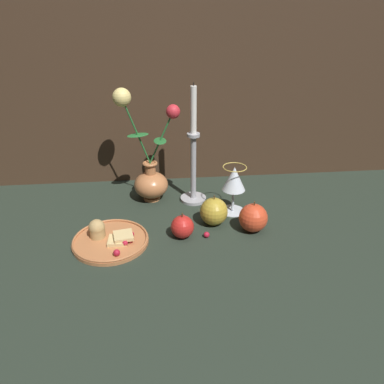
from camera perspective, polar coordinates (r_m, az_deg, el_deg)
The scene contains 11 objects.
ground_plane at distance 1.14m, azimuth -2.49°, elevation -4.63°, with size 2.40×2.40×0.00m, color #232D23.
wall_back at distance 1.31m, azimuth -4.06°, elevation 27.02°, with size 2.40×0.04×1.20m, color #422D1E.
vase at distance 1.23m, azimuth -6.57°, elevation 3.35°, with size 0.20×0.11×0.37m.
plate_with_pastries at distance 1.07m, azimuth -12.52°, elevation -6.95°, with size 0.21×0.21×0.06m.
wine_glass at distance 1.16m, azimuth 6.42°, elevation 1.72°, with size 0.08×0.08×0.15m.
candlestick at distance 1.21m, azimuth 0.21°, elevation 4.34°, with size 0.09×0.09×0.39m.
apple_beside_vase at distance 1.12m, azimuth 3.35°, elevation -2.98°, with size 0.08×0.08×0.10m.
apple_near_glass at distance 1.06m, azimuth -1.47°, elevation -5.33°, with size 0.07×0.07×0.08m.
apple_at_table_edge at distance 1.10m, azimuth 9.31°, elevation -3.91°, with size 0.08×0.08×0.10m.
berry_near_plate at distance 1.16m, azimuth -1.38°, elevation -3.81°, with size 0.01×0.01×0.01m, color #AD192D.
berry_front_center at distance 1.07m, azimuth 2.23°, elevation -6.52°, with size 0.02×0.02×0.02m, color #AD192D.
Camera 1 is at (-0.05, -0.97, 0.60)m, focal length 35.00 mm.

